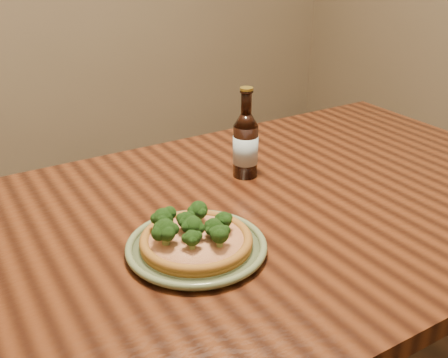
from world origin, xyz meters
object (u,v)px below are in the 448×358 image
table (241,249)px  pizza (195,237)px  beer_bottle (246,144)px  plate (196,247)px

table → pizza: (-0.16, -0.08, 0.12)m
pizza → beer_bottle: (0.26, 0.23, 0.05)m
pizza → beer_bottle: bearing=41.4°
plate → pizza: (-0.00, 0.00, 0.02)m
table → beer_bottle: size_ratio=7.27×
table → beer_bottle: 0.25m
plate → pizza: 0.02m
plate → beer_bottle: (0.26, 0.23, 0.07)m
table → pizza: bearing=-152.0°
plate → beer_bottle: bearing=41.8°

